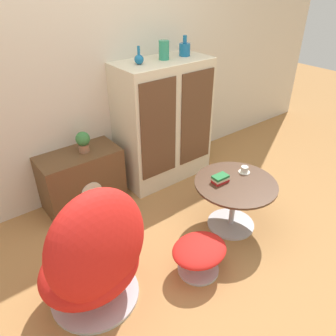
# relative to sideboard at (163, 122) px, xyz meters

# --- Properties ---
(ground_plane) EXTENTS (12.00, 12.00, 0.00)m
(ground_plane) POSITION_rel_sideboard_xyz_m (-0.61, -1.12, -0.60)
(ground_plane) COLOR #A87542
(wall_back) EXTENTS (6.40, 0.06, 2.60)m
(wall_back) POSITION_rel_sideboard_xyz_m (-0.61, 0.26, 0.70)
(wall_back) COLOR beige
(wall_back) RESTS_ON ground_plane
(sideboard) EXTENTS (0.91, 0.47, 1.20)m
(sideboard) POSITION_rel_sideboard_xyz_m (0.00, 0.00, 0.00)
(sideboard) COLOR beige
(sideboard) RESTS_ON ground_plane
(tv_console) EXTENTS (0.71, 0.37, 0.53)m
(tv_console) POSITION_rel_sideboard_xyz_m (-0.89, 0.05, -0.34)
(tv_console) COLOR brown
(tv_console) RESTS_ON ground_plane
(egg_chair) EXTENTS (0.78, 0.74, 0.90)m
(egg_chair) POSITION_rel_sideboard_xyz_m (-1.28, -0.99, -0.20)
(egg_chair) COLOR #B7B7BC
(egg_chair) RESTS_ON ground_plane
(ottoman) EXTENTS (0.41, 0.35, 0.25)m
(ottoman) POSITION_rel_sideboard_xyz_m (-0.60, -1.21, -0.42)
(ottoman) COLOR #B7B7BC
(ottoman) RESTS_ON ground_plane
(coffee_table) EXTENTS (0.66, 0.66, 0.44)m
(coffee_table) POSITION_rel_sideboard_xyz_m (-0.04, -1.01, -0.30)
(coffee_table) COLOR #B7B7BC
(coffee_table) RESTS_ON ground_plane
(vase_leftmost) EXTENTS (0.08, 0.08, 0.15)m
(vase_leftmost) POSITION_rel_sideboard_xyz_m (-0.25, 0.00, 0.64)
(vase_leftmost) COLOR #196699
(vase_leftmost) RESTS_ON sideboard
(vase_inner_left) EXTENTS (0.09, 0.09, 0.16)m
(vase_inner_left) POSITION_rel_sideboard_xyz_m (0.02, 0.00, 0.68)
(vase_inner_left) COLOR #2D8E6B
(vase_inner_left) RESTS_ON sideboard
(vase_inner_right) EXTENTS (0.10, 0.10, 0.18)m
(vase_inner_right) POSITION_rel_sideboard_xyz_m (0.26, 0.00, 0.66)
(vase_inner_right) COLOR #196699
(vase_inner_right) RESTS_ON sideboard
(potted_plant) EXTENTS (0.12, 0.12, 0.18)m
(potted_plant) POSITION_rel_sideboard_xyz_m (-0.83, 0.05, 0.03)
(potted_plant) COLOR #996B4C
(potted_plant) RESTS_ON tv_console
(teacup) EXTENTS (0.10, 0.10, 0.05)m
(teacup) POSITION_rel_sideboard_xyz_m (0.13, -0.95, -0.14)
(teacup) COLOR silver
(teacup) RESTS_ON coffee_table
(book_stack) EXTENTS (0.13, 0.09, 0.06)m
(book_stack) POSITION_rel_sideboard_xyz_m (-0.14, -0.93, -0.13)
(book_stack) COLOR red
(book_stack) RESTS_ON coffee_table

